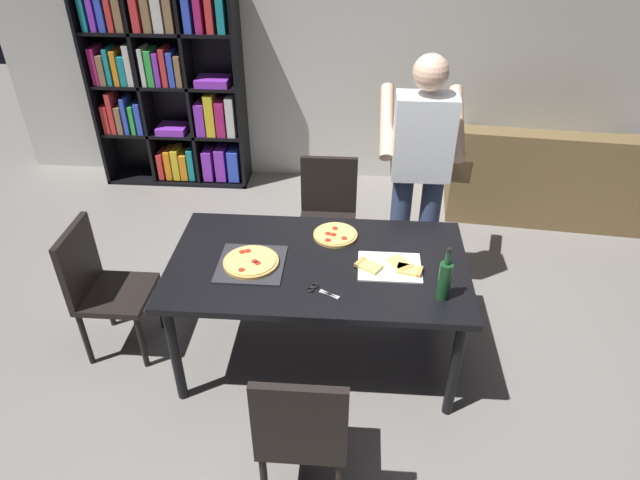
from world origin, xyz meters
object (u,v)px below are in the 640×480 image
object	(u,v)px
person_serving_pizza	(420,168)
couch	(544,180)
dining_table	(318,271)
bookshelf	(168,83)
chair_left_end	(101,283)
second_pizza_plain	(335,235)
pepperoni_pizza_on_tray	(251,263)
wine_bottle	(445,280)
chair_far_side	(328,211)
kitchen_scissors	(318,290)
chair_near_camera	(302,427)

from	to	relation	value
person_serving_pizza	couch	bearing A→B (deg)	44.08
dining_table	bookshelf	xyz separation A→B (m)	(-1.57, 2.37, 0.30)
chair_left_end	person_serving_pizza	world-z (taller)	person_serving_pizza
chair_left_end	person_serving_pizza	xyz separation A→B (m)	(1.97, 0.75, 0.49)
dining_table	second_pizza_plain	bearing A→B (deg)	72.35
person_serving_pizza	second_pizza_plain	xyz separation A→B (m)	(-0.53, -0.48, -0.24)
pepperoni_pizza_on_tray	wine_bottle	size ratio (longest dim) A/B	1.20
chair_far_side	bookshelf	distance (m)	2.16
bookshelf	second_pizza_plain	world-z (taller)	bookshelf
dining_table	chair_far_side	size ratio (longest dim) A/B	1.93
chair_left_end	wine_bottle	world-z (taller)	wine_bottle
chair_far_side	pepperoni_pizza_on_tray	world-z (taller)	chair_far_side
chair_left_end	second_pizza_plain	size ratio (longest dim) A/B	3.28
wine_bottle	kitchen_scissors	xyz separation A→B (m)	(-0.66, 0.01, -0.11)
kitchen_scissors	second_pizza_plain	distance (m)	0.54
chair_near_camera	wine_bottle	size ratio (longest dim) A/B	2.85
couch	chair_near_camera	bearing A→B (deg)	-122.62
chair_near_camera	bookshelf	bearing A→B (deg)	115.21
chair_far_side	chair_left_end	bearing A→B (deg)	-144.30
chair_far_side	bookshelf	world-z (taller)	bookshelf
dining_table	kitchen_scissors	size ratio (longest dim) A/B	8.92
chair_near_camera	pepperoni_pizza_on_tray	xyz separation A→B (m)	(-0.38, 0.91, 0.25)
wine_bottle	second_pizza_plain	xyz separation A→B (m)	(-0.60, 0.55, -0.11)
chair_near_camera	pepperoni_pizza_on_tray	world-z (taller)	chair_near_camera
chair_near_camera	chair_left_end	distance (m)	1.67
chair_near_camera	second_pizza_plain	distance (m)	1.27
dining_table	couch	distance (m)	2.77
bookshelf	chair_left_end	bearing A→B (deg)	-84.68
chair_far_side	couch	size ratio (longest dim) A/B	0.51
chair_left_end	couch	bearing A→B (deg)	31.46
chair_left_end	pepperoni_pizza_on_tray	distance (m)	1.00
dining_table	chair_far_side	xyz separation A→B (m)	(0.00, 0.97, -0.17)
couch	kitchen_scissors	distance (m)	2.97
couch	chair_far_side	bearing A→B (deg)	-151.82
chair_near_camera	bookshelf	size ratio (longest dim) A/B	0.46
person_serving_pizza	chair_left_end	bearing A→B (deg)	-159.12
person_serving_pizza	dining_table	bearing A→B (deg)	-129.44
dining_table	chair_near_camera	bearing A→B (deg)	-90.00
person_serving_pizza	wine_bottle	distance (m)	1.04
dining_table	person_serving_pizza	distance (m)	1.02
chair_far_side	second_pizza_plain	size ratio (longest dim) A/B	3.28
chair_far_side	couch	bearing A→B (deg)	28.18
bookshelf	kitchen_scissors	distance (m)	3.09
dining_table	bookshelf	bearing A→B (deg)	123.58
pepperoni_pizza_on_tray	kitchen_scissors	size ratio (longest dim) A/B	1.96
kitchen_scissors	wine_bottle	bearing A→B (deg)	-0.53
kitchen_scissors	second_pizza_plain	bearing A→B (deg)	83.03
wine_bottle	kitchen_scissors	world-z (taller)	wine_bottle
dining_table	pepperoni_pizza_on_tray	xyz separation A→B (m)	(-0.38, -0.06, 0.08)
dining_table	chair_near_camera	distance (m)	0.99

